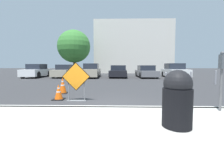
% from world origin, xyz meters
% --- Properties ---
extents(ground_plane, '(96.00, 96.00, 0.00)m').
position_xyz_m(ground_plane, '(0.00, 10.00, 0.00)').
color(ground_plane, '#333335').
extents(sidewalk_strip, '(22.43, 3.09, 0.14)m').
position_xyz_m(sidewalk_strip, '(0.00, -1.54, 0.07)').
color(sidewalk_strip, '#ADAAA3').
rests_on(sidewalk_strip, ground_plane).
extents(curb_lip, '(22.43, 0.20, 0.14)m').
position_xyz_m(curb_lip, '(0.00, 0.00, 0.07)').
color(curb_lip, '#ADAAA3').
rests_on(curb_lip, ground_plane).
extents(road_closed_sign, '(1.08, 0.20, 1.49)m').
position_xyz_m(road_closed_sign, '(-1.17, 1.19, 0.82)').
color(road_closed_sign, black).
rests_on(road_closed_sign, ground_plane).
extents(traffic_cone_nearest, '(0.44, 0.44, 0.63)m').
position_xyz_m(traffic_cone_nearest, '(-1.96, 1.45, 0.30)').
color(traffic_cone_nearest, black).
rests_on(traffic_cone_nearest, ground_plane).
extents(traffic_cone_second, '(0.48, 0.48, 0.79)m').
position_xyz_m(traffic_cone_second, '(-2.27, 2.79, 0.38)').
color(traffic_cone_second, black).
rests_on(traffic_cone_second, ground_plane).
extents(parked_car_nearest, '(1.84, 4.04, 1.48)m').
position_xyz_m(parked_car_nearest, '(-8.52, 12.10, 0.69)').
color(parked_car_nearest, white).
rests_on(parked_car_nearest, ground_plane).
extents(parked_car_second, '(1.82, 4.36, 1.42)m').
position_xyz_m(parked_car_second, '(-5.46, 12.44, 0.66)').
color(parked_car_second, '#A39984').
rests_on(parked_car_second, ground_plane).
extents(parked_car_third, '(1.90, 4.73, 1.54)m').
position_xyz_m(parked_car_third, '(-2.40, 12.36, 0.71)').
color(parked_car_third, '#A39984').
rests_on(parked_car_third, ground_plane).
extents(parked_car_fourth, '(2.09, 4.24, 1.34)m').
position_xyz_m(parked_car_fourth, '(0.67, 12.45, 0.62)').
color(parked_car_fourth, black).
rests_on(parked_car_fourth, ground_plane).
extents(parked_car_fifth, '(1.98, 4.13, 1.34)m').
position_xyz_m(parked_car_fifth, '(3.73, 12.26, 0.62)').
color(parked_car_fifth, slate).
rests_on(parked_car_fifth, ground_plane).
extents(parked_car_sixth, '(2.06, 4.35, 1.56)m').
position_xyz_m(parked_car_sixth, '(6.79, 12.12, 0.71)').
color(parked_car_sixth, white).
rests_on(parked_car_sixth, ground_plane).
extents(trash_bin, '(0.58, 0.58, 1.16)m').
position_xyz_m(trash_bin, '(1.57, -1.43, 0.72)').
color(trash_bin, black).
rests_on(trash_bin, sidewalk_strip).
extents(bollard_nearest, '(0.12, 0.12, 0.88)m').
position_xyz_m(bollard_nearest, '(3.97, 6.39, 0.46)').
color(bollard_nearest, gray).
rests_on(bollard_nearest, ground_plane).
extents(bollard_second, '(0.12, 0.12, 0.94)m').
position_xyz_m(bollard_second, '(5.73, 6.39, 0.50)').
color(bollard_second, gray).
rests_on(bollard_second, ground_plane).
extents(bollard_third, '(0.12, 0.12, 0.99)m').
position_xyz_m(bollard_third, '(7.50, 6.39, 0.52)').
color(bollard_third, gray).
rests_on(bollard_third, ground_plane).
extents(parking_meter, '(0.11, 0.15, 1.62)m').
position_xyz_m(parking_meter, '(3.18, -0.36, 1.24)').
color(parking_meter, '#59595B').
rests_on(parking_meter, sidewalk_strip).
extents(building_facade_backdrop, '(13.07, 5.00, 8.75)m').
position_xyz_m(building_facade_backdrop, '(3.30, 22.44, 4.37)').
color(building_facade_backdrop, beige).
rests_on(building_facade_backdrop, ground_plane).
extents(street_tree_behind_lot, '(4.72, 4.72, 6.43)m').
position_xyz_m(street_tree_behind_lot, '(-5.73, 17.40, 4.07)').
color(street_tree_behind_lot, '#513823').
rests_on(street_tree_behind_lot, ground_plane).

